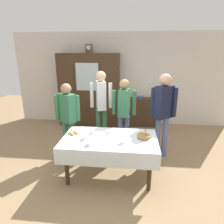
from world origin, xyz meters
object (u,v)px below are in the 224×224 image
Objects in this scene: dining_table at (109,144)px; tea_cup_center at (84,138)px; person_beside_shelf at (68,114)px; tea_cup_front_edge at (108,132)px; bread_basket at (144,136)px; tea_cup_mid_right at (88,144)px; tea_cup_mid_left at (122,142)px; bookshelf_low at (140,112)px; spoon_front_edge at (84,130)px; person_near_right_end at (163,108)px; wall_cabinet at (89,90)px; mantel_clock at (89,49)px; person_behind_table_right at (101,100)px; person_behind_table_left at (124,108)px; tea_cup_far_right at (92,132)px; pastry_plate at (73,134)px; spoon_far_right at (126,134)px; book_stack at (141,97)px; spoon_mid_right at (135,148)px.

dining_table is 0.45m from tea_cup_center.
tea_cup_center is at bearing -55.50° from person_beside_shelf.
tea_cup_front_edge is 0.65m from bread_basket.
tea_cup_mid_left is (0.53, 0.14, -0.00)m from tea_cup_mid_right.
bookshelf_low is at bearing 72.61° from tea_cup_mid_right.
tea_cup_center is 0.44m from spoon_front_edge.
wall_cabinet is at bearing 137.08° from person_near_right_end.
person_beside_shelf is (-1.94, -0.16, -0.14)m from person_near_right_end.
mantel_clock is 0.14× the size of person_behind_table_right.
mantel_clock is at bearing 125.95° from person_behind_table_left.
mantel_clock is 1.85× the size of tea_cup_center.
tea_cup_far_right is at bearing -119.80° from person_behind_table_left.
tea_cup_mid_left and tea_cup_front_edge have the same top height.
pastry_plate is at bearing 179.52° from bread_basket.
spoon_front_edge is 0.81m from spoon_far_right.
book_stack is 0.65× the size of pastry_plate.
tea_cup_mid_right is 1.74m from person_near_right_end.
person_near_right_end is (1.90, -1.76, 0.03)m from wall_cabinet.
book_stack is at bearing 86.40° from spoon_mid_right.
person_behind_table_right is at bearing 105.30° from tea_cup_front_edge.
pastry_plate is 0.28m from spoon_front_edge.
wall_cabinet is 2.96m from tea_cup_mid_right.
tea_cup_far_right is 0.93m from bread_basket.
book_stack is at bearing 101.79° from person_near_right_end.
spoon_mid_right is at bearing -93.60° from book_stack.
dining_table is 1.02× the size of person_behind_table_left.
tea_cup_front_edge is (-0.66, -2.39, 0.34)m from bookshelf_low.
bookshelf_low reaches higher than spoon_front_edge.
person_behind_table_right reaches higher than tea_cup_far_right.
dining_table is 0.77× the size of wall_cabinet.
person_behind_table_right is (0.31, 1.26, 0.32)m from pastry_plate.
person_beside_shelf reaches higher than bread_basket.
tea_cup_center is 0.07× the size of person_near_right_end.
tea_cup_far_right is (-0.95, -2.45, -0.11)m from book_stack.
bookshelf_low is 2.56m from bread_basket.
tea_cup_center is (-1.05, -2.71, 0.34)m from bookshelf_low.
tea_cup_mid_left is (-0.39, -2.79, 0.34)m from bookshelf_low.
person_beside_shelf is (-0.59, -0.70, -0.12)m from person_behind_table_right.
person_behind_table_left is (-0.80, 0.29, -0.11)m from person_near_right_end.
spoon_mid_right reaches higher than dining_table.
spoon_far_right is at bearing -19.47° from person_beside_shelf.
bread_basket is 1.61m from person_behind_table_right.
tea_cup_center is at bearing -37.71° from pastry_plate.
dining_table is at bearing -103.16° from book_stack.
tea_cup_far_right reaches higher than spoon_far_right.
spoon_mid_right is (-0.15, -0.38, -0.03)m from bread_basket.
person_behind_table_left reaches higher than spoon_far_right.
tea_cup_center is 0.89m from spoon_mid_right.
tea_cup_far_right is (-0.34, 0.19, 0.13)m from dining_table.
spoon_mid_right is at bearing -73.16° from spoon_far_right.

